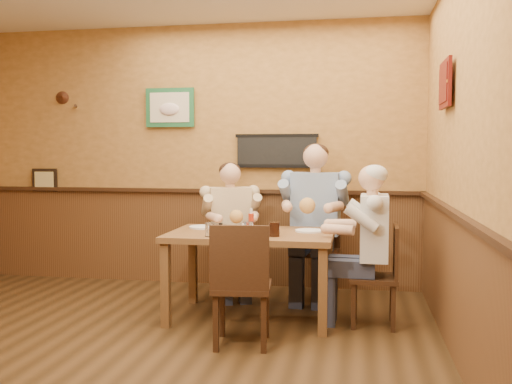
# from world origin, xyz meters

# --- Properties ---
(room) EXTENTS (5.02, 5.03, 2.81)m
(room) POSITION_xyz_m (0.14, 0.17, 1.69)
(room) COLOR black
(room) RESTS_ON ground
(dining_table) EXTENTS (1.40, 0.90, 0.75)m
(dining_table) POSITION_xyz_m (0.92, 1.28, 0.66)
(dining_table) COLOR brown
(dining_table) RESTS_ON ground
(chair_back_left) EXTENTS (0.50, 0.50, 0.84)m
(chair_back_left) POSITION_xyz_m (0.56, 2.04, 0.42)
(chair_back_left) COLOR #372011
(chair_back_left) RESTS_ON ground
(chair_back_right) EXTENTS (0.48, 0.48, 0.95)m
(chair_back_right) POSITION_xyz_m (1.41, 2.08, 0.48)
(chair_back_right) COLOR #372011
(chair_back_right) RESTS_ON ground
(chair_right_end) EXTENTS (0.39, 0.39, 0.84)m
(chair_right_end) POSITION_xyz_m (1.95, 1.25, 0.42)
(chair_right_end) COLOR #372011
(chair_right_end) RESTS_ON ground
(chair_near_side) EXTENTS (0.47, 0.47, 0.92)m
(chair_near_side) POSITION_xyz_m (0.98, 0.60, 0.46)
(chair_near_side) COLOR #372011
(chair_near_side) RESTS_ON ground
(diner_tan_shirt) EXTENTS (0.72, 0.72, 1.20)m
(diner_tan_shirt) POSITION_xyz_m (0.56, 2.04, 0.60)
(diner_tan_shirt) COLOR beige
(diner_tan_shirt) RESTS_ON ground
(diner_blue_polo) EXTENTS (0.68, 0.68, 1.36)m
(diner_blue_polo) POSITION_xyz_m (1.41, 2.08, 0.68)
(diner_blue_polo) COLOR #7890B4
(diner_blue_polo) RESTS_ON ground
(diner_white_elder) EXTENTS (0.56, 0.56, 1.20)m
(diner_white_elder) POSITION_xyz_m (1.95, 1.25, 0.60)
(diner_white_elder) COLOR silver
(diner_white_elder) RESTS_ON ground
(water_glass_left) EXTENTS (0.08, 0.08, 0.11)m
(water_glass_left) POSITION_xyz_m (0.63, 0.98, 0.81)
(water_glass_left) COLOR white
(water_glass_left) RESTS_ON dining_table
(water_glass_mid) EXTENTS (0.09, 0.09, 0.12)m
(water_glass_mid) POSITION_xyz_m (0.94, 1.05, 0.81)
(water_glass_mid) COLOR silver
(water_glass_mid) RESTS_ON dining_table
(cola_tumbler) EXTENTS (0.09, 0.09, 0.12)m
(cola_tumbler) POSITION_xyz_m (1.15, 1.07, 0.81)
(cola_tumbler) COLOR black
(cola_tumbler) RESTS_ON dining_table
(hot_sauce_bottle) EXTENTS (0.06, 0.06, 0.19)m
(hot_sauce_bottle) POSITION_xyz_m (0.93, 1.22, 0.84)
(hot_sauce_bottle) COLOR #B32B13
(hot_sauce_bottle) RESTS_ON dining_table
(salt_shaker) EXTENTS (0.04, 0.04, 0.08)m
(salt_shaker) POSITION_xyz_m (0.87, 1.22, 0.79)
(salt_shaker) COLOR white
(salt_shaker) RESTS_ON dining_table
(pepper_shaker) EXTENTS (0.04, 0.04, 0.08)m
(pepper_shaker) POSITION_xyz_m (0.67, 1.20, 0.79)
(pepper_shaker) COLOR black
(pepper_shaker) RESTS_ON dining_table
(plate_far_left) EXTENTS (0.34, 0.34, 0.02)m
(plate_far_left) POSITION_xyz_m (0.44, 1.47, 0.76)
(plate_far_left) COLOR silver
(plate_far_left) RESTS_ON dining_table
(plate_far_right) EXTENTS (0.28, 0.28, 0.02)m
(plate_far_right) POSITION_xyz_m (1.41, 1.40, 0.76)
(plate_far_right) COLOR silver
(plate_far_right) RESTS_ON dining_table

